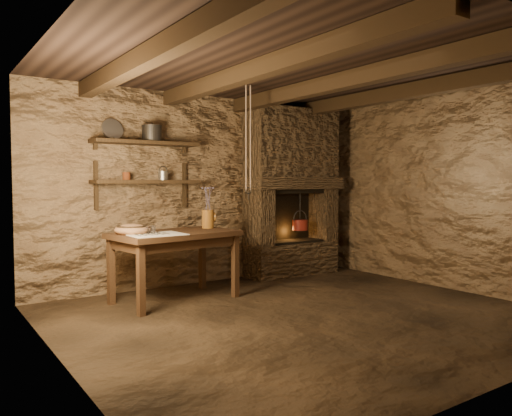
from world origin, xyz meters
TOP-DOWN VIEW (x-y plane):
  - floor at (0.00, 0.00)m, footprint 4.50×4.50m
  - back_wall at (0.00, 2.00)m, footprint 4.50×0.04m
  - front_wall at (0.00, -2.00)m, footprint 4.50×0.04m
  - left_wall at (-2.25, 0.00)m, footprint 0.04×4.00m
  - right_wall at (2.25, 0.00)m, footprint 0.04×4.00m
  - ceiling at (0.00, 0.00)m, footprint 4.50×4.00m
  - beam_far_left at (-1.50, 0.00)m, footprint 0.14×3.95m
  - beam_mid_left at (-0.50, 0.00)m, footprint 0.14×3.95m
  - beam_mid_right at (0.50, 0.00)m, footprint 0.14×3.95m
  - beam_far_right at (1.50, 0.00)m, footprint 0.14×3.95m
  - shelf_lower at (-0.85, 1.84)m, footprint 1.25×0.30m
  - shelf_upper at (-0.85, 1.84)m, footprint 1.25×0.30m
  - hearth at (1.25, 1.77)m, footprint 1.43×0.51m
  - work_table at (-0.76, 1.27)m, footprint 1.42×0.94m
  - linen_cloth at (-1.06, 1.10)m, footprint 0.55×0.45m
  - pewter_cutlery_row at (-1.06, 1.09)m, footprint 0.46×0.18m
  - drinking_glasses at (-1.04, 1.21)m, footprint 0.18×0.05m
  - stoneware_jug at (-0.26, 1.44)m, footprint 0.17×0.17m
  - wooden_bowl at (-1.23, 1.31)m, footprint 0.43×0.43m
  - iron_stockpot at (-0.78, 1.84)m, footprint 0.24×0.24m
  - tin_pan at (-1.21, 1.94)m, footprint 0.26×0.13m
  - small_kettle at (-0.64, 1.84)m, footprint 0.17×0.14m
  - rusty_tin at (-1.09, 1.84)m, footprint 0.11×0.11m
  - red_pot at (1.36, 1.72)m, footprint 0.24×0.24m
  - hanging_ropes at (0.05, 1.05)m, footprint 0.08×0.08m

SIDE VIEW (x-z plane):
  - floor at x=0.00m, z-range 0.00..0.00m
  - work_table at x=-0.76m, z-range 0.03..0.79m
  - red_pot at x=1.36m, z-range 0.44..0.98m
  - linen_cloth at x=-1.06m, z-range 0.76..0.76m
  - pewter_cutlery_row at x=-1.06m, z-range 0.76..0.78m
  - wooden_bowl at x=-1.23m, z-range 0.74..0.86m
  - drinking_glasses at x=-1.04m, z-range 0.76..0.84m
  - stoneware_jug at x=-0.26m, z-range 0.72..1.21m
  - back_wall at x=0.00m, z-range 0.00..2.40m
  - front_wall at x=0.00m, z-range 0.00..2.40m
  - left_wall at x=-2.25m, z-range 0.00..2.40m
  - right_wall at x=2.25m, z-range 0.00..2.40m
  - hearth at x=1.25m, z-range 0.08..2.38m
  - shelf_lower at x=-0.85m, z-range 1.28..1.32m
  - rusty_tin at x=-1.09m, z-range 1.32..1.41m
  - small_kettle at x=-0.64m, z-range 1.29..1.45m
  - shelf_upper at x=-0.85m, z-range 1.73..1.77m
  - hanging_ropes at x=0.05m, z-range 1.20..2.40m
  - iron_stockpot at x=-0.78m, z-range 1.77..1.94m
  - tin_pan at x=-1.21m, z-range 1.77..2.02m
  - beam_far_left at x=-1.50m, z-range 2.23..2.39m
  - beam_mid_left at x=-0.50m, z-range 2.23..2.39m
  - beam_mid_right at x=0.50m, z-range 2.23..2.39m
  - beam_far_right at x=1.50m, z-range 2.23..2.39m
  - ceiling at x=0.00m, z-range 2.38..2.42m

